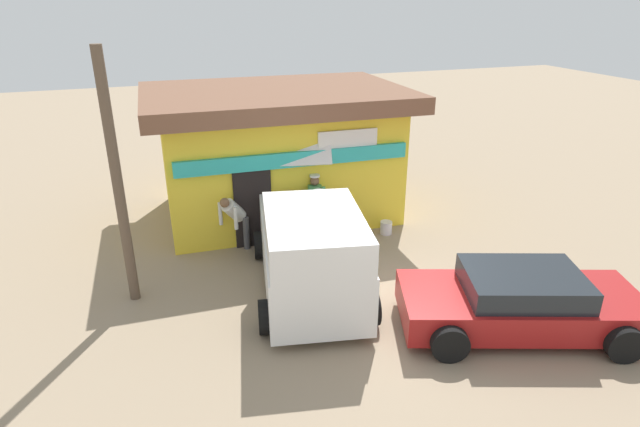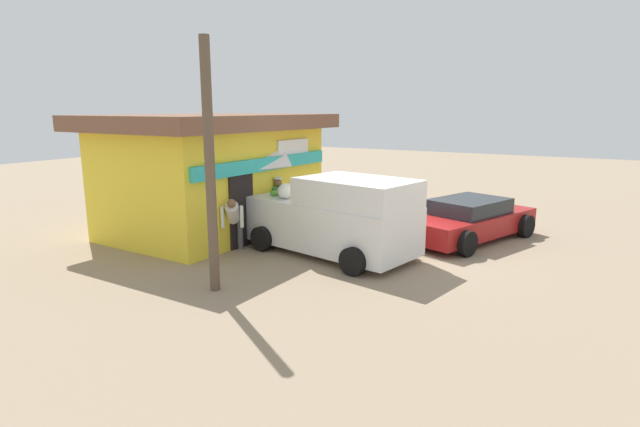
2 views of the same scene
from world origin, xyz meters
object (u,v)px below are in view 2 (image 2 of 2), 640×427
at_px(delivery_van, 335,216).
at_px(paint_bucket, 320,219).
at_px(vendor_standing, 278,202).
at_px(storefront_bar, 214,171).
at_px(customer_bending, 233,219).
at_px(parked_sedan, 469,220).
at_px(unloaded_banana_pile, 250,226).

xyz_separation_m(delivery_van, paint_bucket, (2.73, 2.02, -0.82)).
bearing_deg(delivery_van, vendor_standing, 68.85).
bearing_deg(vendor_standing, storefront_bar, 100.78).
height_order(storefront_bar, delivery_van, storefront_bar).
relative_size(customer_bending, paint_bucket, 4.24).
distance_m(parked_sedan, paint_bucket, 4.58).
xyz_separation_m(delivery_van, vendor_standing, (0.91, 2.36, -0.01)).
height_order(parked_sedan, customer_bending, customer_bending).
height_order(parked_sedan, unloaded_banana_pile, parked_sedan).
bearing_deg(customer_bending, delivery_van, -65.96).
distance_m(delivery_van, vendor_standing, 2.53).
relative_size(storefront_bar, unloaded_banana_pile, 7.42).
relative_size(parked_sedan, vendor_standing, 2.73).
distance_m(delivery_van, customer_bending, 2.63).
bearing_deg(storefront_bar, paint_bucket, -47.03).
distance_m(vendor_standing, unloaded_banana_pile, 1.16).
xyz_separation_m(delivery_van, unloaded_banana_pile, (0.65, 3.21, -0.76)).
distance_m(parked_sedan, unloaded_banana_pile, 6.28).
bearing_deg(storefront_bar, parked_sedan, -69.01).
distance_m(storefront_bar, delivery_van, 4.49).
bearing_deg(unloaded_banana_pile, paint_bucket, -29.77).
height_order(parked_sedan, paint_bucket, parked_sedan).
height_order(delivery_van, unloaded_banana_pile, delivery_van).
distance_m(delivery_van, paint_bucket, 3.49).
bearing_deg(unloaded_banana_pile, parked_sedan, -66.20).
xyz_separation_m(parked_sedan, customer_bending, (-4.25, 4.93, 0.30)).
height_order(delivery_van, customer_bending, delivery_van).
bearing_deg(storefront_bar, delivery_van, -96.85).
bearing_deg(storefront_bar, vendor_standing, -79.22).
xyz_separation_m(vendor_standing, unloaded_banana_pile, (-0.26, 0.85, -0.75)).
relative_size(unloaded_banana_pile, paint_bucket, 2.77).
bearing_deg(paint_bucket, parked_sedan, -84.39).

